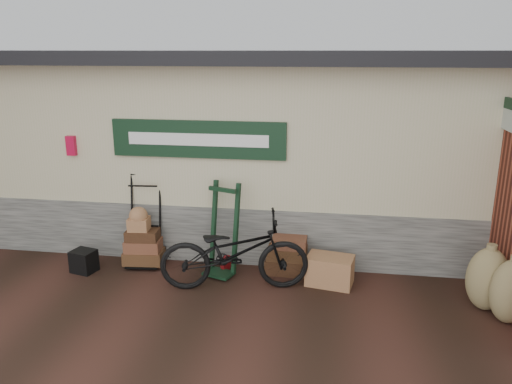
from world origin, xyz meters
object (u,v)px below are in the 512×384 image
suitcase_stack (287,255)px  porter_trolley (145,219)px  green_barrow (223,229)px  wicker_hamper (330,270)px  black_trunk (84,261)px  bicycle (234,248)px

suitcase_stack → porter_trolley: bearing=179.2°
green_barrow → suitcase_stack: size_ratio=2.18×
wicker_hamper → black_trunk: bearing=-177.7°
porter_trolley → suitcase_stack: size_ratio=2.24×
green_barrow → bicycle: size_ratio=0.67×
bicycle → porter_trolley: bearing=55.8°
wicker_hamper → black_trunk: size_ratio=1.91×
porter_trolley → bicycle: (1.53, -0.66, -0.11)m
black_trunk → porter_trolley: bearing=30.5°
black_trunk → bicycle: 2.38m
green_barrow → bicycle: bearing=-41.1°
porter_trolley → wicker_hamper: porter_trolley is taller
porter_trolley → suitcase_stack: 2.25m
porter_trolley → wicker_hamper: bearing=-11.7°
wicker_hamper → bicycle: size_ratio=0.31×
suitcase_stack → black_trunk: suitcase_stack is taller
green_barrow → wicker_hamper: bearing=14.7°
green_barrow → black_trunk: (-2.08, -0.28, -0.52)m
wicker_hamper → bicycle: bicycle is taller
black_trunk → wicker_hamper: bearing=2.3°
suitcase_stack → bicycle: 0.97m
porter_trolley → bicycle: 1.67m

